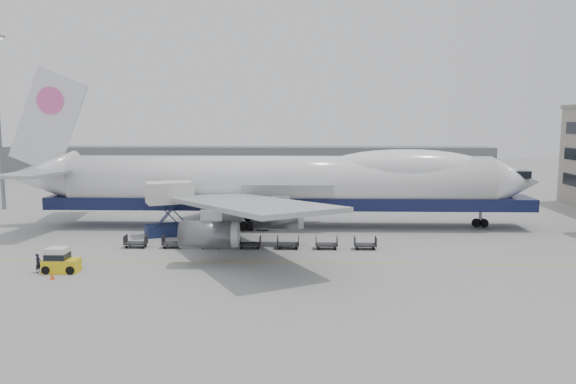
{
  "coord_description": "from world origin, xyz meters",
  "views": [
    {
      "loc": [
        3.13,
        -57.6,
        13.67
      ],
      "look_at": [
        1.16,
        6.0,
        5.16
      ],
      "focal_mm": 35.0,
      "sensor_mm": 36.0,
      "label": 1
    }
  ],
  "objects_px": {
    "catering_truck": "(170,206)",
    "baggage_tug": "(60,261)",
    "airliner": "(285,182)",
    "ground_worker": "(38,263)"
  },
  "relations": [
    {
      "from": "airliner",
      "to": "ground_worker",
      "type": "xyz_separation_m",
      "value": [
        -21.12,
        -22.0,
        -4.77
      ]
    },
    {
      "from": "airliner",
      "to": "catering_truck",
      "type": "relative_size",
      "value": 10.74
    },
    {
      "from": "catering_truck",
      "to": "baggage_tug",
      "type": "distance_m",
      "value": 17.39
    },
    {
      "from": "baggage_tug",
      "to": "airliner",
      "type": "bearing_deg",
      "value": 47.67
    },
    {
      "from": "ground_worker",
      "to": "airliner",
      "type": "bearing_deg",
      "value": -34.72
    },
    {
      "from": "catering_truck",
      "to": "ground_worker",
      "type": "distance_m",
      "value": 18.31
    },
    {
      "from": "catering_truck",
      "to": "airliner",
      "type": "bearing_deg",
      "value": -1.49
    },
    {
      "from": "baggage_tug",
      "to": "ground_worker",
      "type": "bearing_deg",
      "value": -174.84
    },
    {
      "from": "catering_truck",
      "to": "baggage_tug",
      "type": "bearing_deg",
      "value": -135.06
    },
    {
      "from": "airliner",
      "to": "baggage_tug",
      "type": "height_order",
      "value": "airliner"
    }
  ]
}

